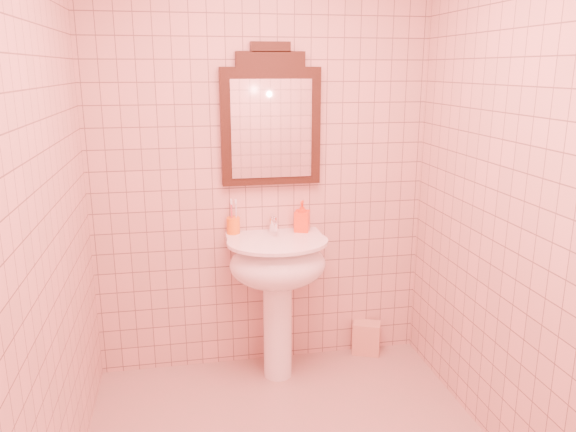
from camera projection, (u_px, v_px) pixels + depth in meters
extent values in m
cube|color=#CC9C8E|center=(262.00, 167.00, 3.31)|extent=(2.00, 0.02, 2.50)
cylinder|color=white|center=(278.00, 322.00, 3.34)|extent=(0.17, 0.17, 0.70)
ellipsoid|color=white|center=(278.00, 264.00, 3.23)|extent=(0.56, 0.46, 0.28)
cube|color=white|center=(273.00, 237.00, 3.35)|extent=(0.56, 0.15, 0.05)
cylinder|color=white|center=(278.00, 242.00, 3.19)|extent=(0.58, 0.58, 0.02)
cylinder|color=white|center=(273.00, 225.00, 3.34)|extent=(0.04, 0.04, 0.09)
cylinder|color=white|center=(274.00, 222.00, 3.27)|extent=(0.02, 0.10, 0.02)
cylinder|color=white|center=(276.00, 227.00, 3.23)|extent=(0.02, 0.02, 0.04)
cube|color=white|center=(273.00, 216.00, 3.33)|extent=(0.01, 0.07, 0.01)
cube|color=black|center=(271.00, 127.00, 3.24)|extent=(0.58, 0.05, 0.67)
cube|color=black|center=(270.00, 59.00, 3.14)|extent=(0.39, 0.05, 0.08)
cube|color=black|center=(270.00, 47.00, 3.12)|extent=(0.22, 0.05, 0.06)
cube|color=white|center=(272.00, 129.00, 3.21)|extent=(0.47, 0.01, 0.56)
cylinder|color=orange|center=(233.00, 225.00, 3.32)|extent=(0.08, 0.08, 0.10)
cylinder|color=silver|center=(236.00, 219.00, 3.31)|extent=(0.01, 0.01, 0.18)
cylinder|color=#338CD8|center=(231.00, 218.00, 3.32)|extent=(0.01, 0.01, 0.18)
cylinder|color=#E5334C|center=(232.00, 219.00, 3.29)|extent=(0.01, 0.01, 0.18)
imported|color=#FC3B15|center=(302.00, 216.00, 3.35)|extent=(0.11, 0.11, 0.19)
cube|color=tan|center=(366.00, 338.00, 3.67)|extent=(0.20, 0.17, 0.21)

